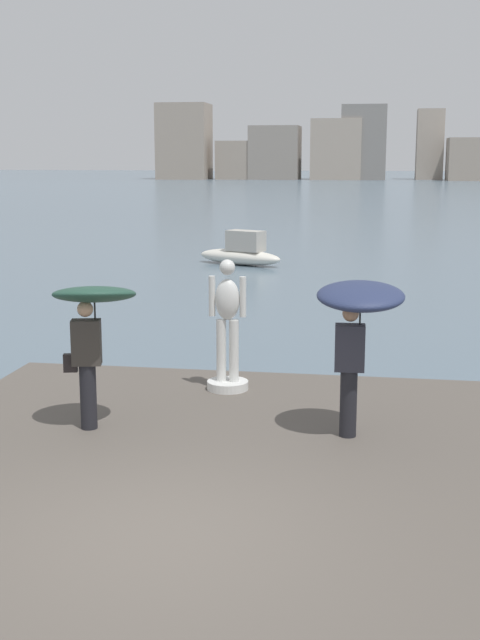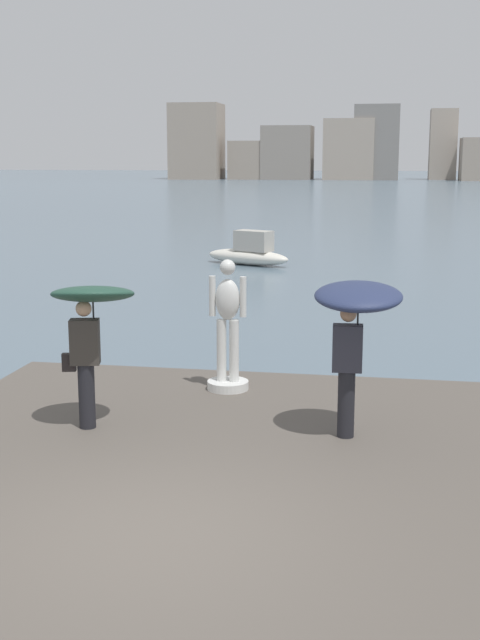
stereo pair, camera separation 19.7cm
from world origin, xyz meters
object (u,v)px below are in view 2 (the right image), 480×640
Objects in this scene: statue_white_figure at (228,334)px; onlooker_right at (356,314)px; boat_near at (249,253)px; onlooker_left at (90,314)px.

onlooker_right reaches higher than statue_white_figure.
boat_near is (-4.79, 20.14, -1.56)m from onlooker_right.
statue_white_figure is 2.88m from onlooker_right.
statue_white_figure is at bearing 136.78° from onlooker_right.
onlooker_right is (2.03, -1.90, 0.75)m from statue_white_figure.
statue_white_figure reaches higher than boat_near.
statue_white_figure is 2.65m from onlooker_left.
boat_near is at bearing 103.38° from onlooker_right.
statue_white_figure is 0.57× the size of boat_near.
onlooker_right is 0.57× the size of boat_near.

